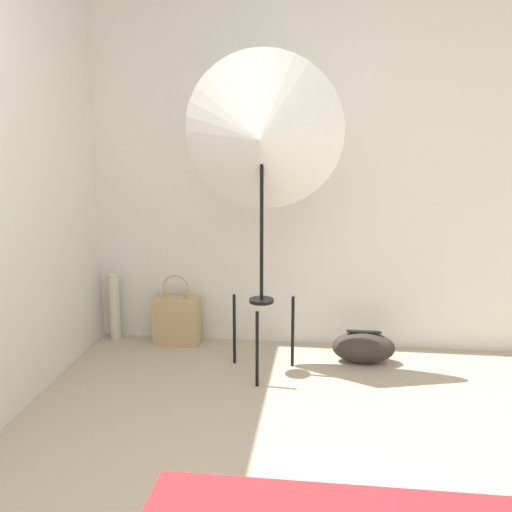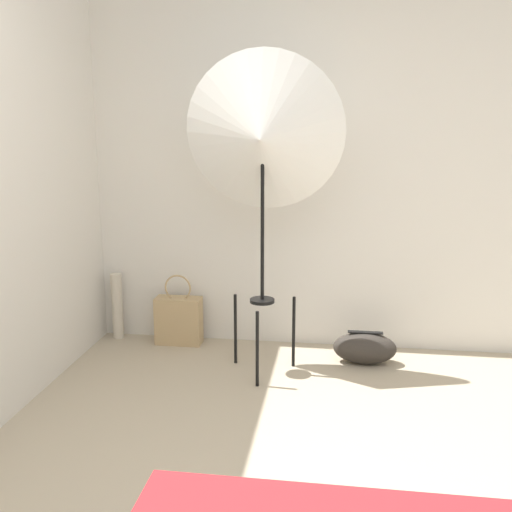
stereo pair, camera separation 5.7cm
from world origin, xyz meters
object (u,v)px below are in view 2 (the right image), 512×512
Objects in this scene: tote_bag at (179,320)px; duffel_bag at (365,348)px; photo_umbrella at (263,137)px; paper_roll at (117,306)px.

tote_bag is 1.29m from duffel_bag.
photo_umbrella is 1.48m from tote_bag.
tote_bag is at bearing 171.91° from duffel_bag.
tote_bag is (-0.64, 0.40, -1.27)m from photo_umbrella.
paper_roll is at bearing 172.52° from duffel_bag.
photo_umbrella is 3.90× the size of tote_bag.
tote_bag is at bearing -5.78° from paper_roll.
duffel_bag is at bearing 19.12° from photo_umbrella.
photo_umbrella reaches higher than tote_bag.
tote_bag is 1.23× the size of duffel_bag.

